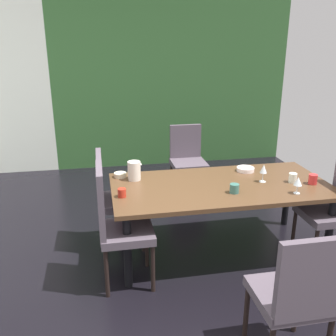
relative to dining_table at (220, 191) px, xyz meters
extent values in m
cube|color=black|center=(-0.79, -0.19, -0.66)|extent=(5.65, 6.32, 0.02)
cube|color=#2F592C|center=(0.12, 2.91, 0.77)|extent=(3.82, 0.10, 2.84)
cube|color=brown|center=(0.00, 0.00, 0.05)|extent=(2.06, 1.01, 0.04)
cylinder|color=black|center=(-0.93, 0.41, -0.31)|extent=(0.07, 0.07, 0.68)
cylinder|color=black|center=(0.93, 0.41, -0.31)|extent=(0.07, 0.07, 0.68)
cylinder|color=black|center=(-0.93, -0.41, -0.31)|extent=(0.07, 0.07, 0.68)
cylinder|color=black|center=(0.93, -0.41, -0.31)|extent=(0.07, 0.07, 0.68)
cube|color=#544853|center=(-0.93, -0.33, -0.17)|extent=(0.44, 0.44, 0.07)
cube|color=#544853|center=(-1.13, -0.33, 0.12)|extent=(0.05, 0.42, 0.59)
cylinder|color=black|center=(-0.74, -0.14, -0.43)|extent=(0.04, 0.04, 0.44)
cylinder|color=black|center=(-0.74, -0.52, -0.43)|extent=(0.04, 0.04, 0.44)
cylinder|color=black|center=(-1.12, -0.14, -0.43)|extent=(0.04, 0.04, 0.44)
cylinder|color=black|center=(-1.12, -0.52, -0.43)|extent=(0.04, 0.04, 0.44)
cube|color=#544853|center=(0.02, 1.35, -0.17)|extent=(0.44, 0.44, 0.07)
cube|color=#544853|center=(0.02, 1.55, 0.07)|extent=(0.42, 0.05, 0.48)
cylinder|color=black|center=(0.21, 1.16, -0.43)|extent=(0.04, 0.04, 0.44)
cylinder|color=black|center=(-0.17, 1.16, -0.43)|extent=(0.04, 0.04, 0.44)
cylinder|color=black|center=(0.21, 1.54, -0.43)|extent=(0.04, 0.04, 0.44)
cylinder|color=black|center=(-0.17, 1.54, -0.43)|extent=(0.04, 0.04, 0.44)
cube|color=#544853|center=(0.01, -1.35, -0.17)|extent=(0.44, 0.44, 0.07)
cube|color=#544853|center=(0.01, -1.55, 0.09)|extent=(0.42, 0.05, 0.52)
cylinder|color=black|center=(-0.18, -1.16, -0.43)|extent=(0.04, 0.04, 0.44)
cylinder|color=black|center=(0.20, -1.16, -0.43)|extent=(0.04, 0.04, 0.44)
cube|color=#544853|center=(0.93, -0.33, -0.17)|extent=(0.44, 0.44, 0.07)
cylinder|color=black|center=(0.74, -0.52, -0.43)|extent=(0.04, 0.04, 0.44)
cylinder|color=black|center=(0.74, -0.14, -0.43)|extent=(0.04, 0.04, 0.44)
cylinder|color=black|center=(1.12, -0.14, -0.43)|extent=(0.04, 0.04, 0.44)
cube|color=#544853|center=(-0.93, 0.33, -0.17)|extent=(0.44, 0.44, 0.07)
cube|color=#544853|center=(-1.13, 0.33, 0.08)|extent=(0.05, 0.42, 0.51)
cylinder|color=black|center=(-0.74, 0.52, -0.43)|extent=(0.04, 0.04, 0.44)
cylinder|color=black|center=(-0.74, 0.14, -0.43)|extent=(0.04, 0.04, 0.44)
cylinder|color=black|center=(-1.12, 0.52, -0.43)|extent=(0.04, 0.04, 0.44)
cylinder|color=black|center=(-1.12, 0.14, -0.43)|extent=(0.04, 0.04, 0.44)
cylinder|color=silver|center=(0.42, -0.01, 0.07)|extent=(0.06, 0.06, 0.00)
cylinder|color=silver|center=(0.42, -0.01, 0.12)|extent=(0.01, 0.01, 0.09)
cone|color=silver|center=(0.42, -0.01, 0.20)|extent=(0.07, 0.07, 0.08)
cylinder|color=silver|center=(0.60, -0.34, 0.07)|extent=(0.06, 0.06, 0.00)
cylinder|color=silver|center=(0.60, -0.34, 0.11)|extent=(0.01, 0.01, 0.07)
cone|color=silver|center=(0.60, -0.34, 0.18)|extent=(0.08, 0.08, 0.08)
cylinder|color=beige|center=(-0.92, 0.38, 0.09)|extent=(0.12, 0.12, 0.04)
cylinder|color=white|center=(0.37, 0.31, 0.09)|extent=(0.18, 0.18, 0.04)
cylinder|color=red|center=(-0.94, -0.12, 0.11)|extent=(0.07, 0.07, 0.08)
cylinder|color=#3A6B61|center=(0.05, -0.22, 0.11)|extent=(0.08, 0.08, 0.08)
cylinder|color=silver|center=(0.69, -0.07, 0.11)|extent=(0.08, 0.08, 0.09)
cylinder|color=red|center=(0.86, -0.15, 0.12)|extent=(0.08, 0.08, 0.09)
cylinder|color=silver|center=(-0.80, 0.28, 0.16)|extent=(0.13, 0.13, 0.19)
cone|color=silver|center=(-0.74, 0.28, 0.24)|extent=(0.04, 0.04, 0.03)
camera|label=1|loc=(-1.11, -3.15, 1.37)|focal=40.00mm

